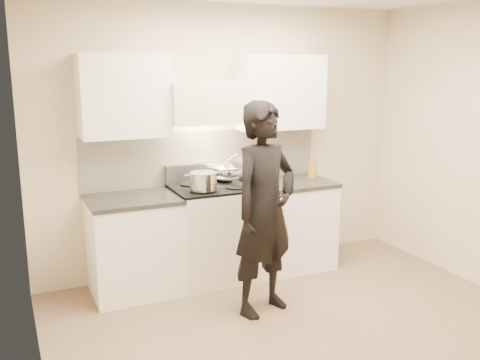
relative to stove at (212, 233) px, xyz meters
name	(u,v)px	position (x,y,z in m)	size (l,w,h in m)	color
ground_plane	(314,336)	(0.30, -1.42, -0.47)	(4.00, 4.00, 0.00)	#806650
room_shell	(288,130)	(0.24, -1.05, 1.12)	(4.04, 3.54, 2.70)	beige
stove	(212,233)	(0.00, 0.00, 0.00)	(0.76, 0.65, 0.96)	white
counter_right	(286,224)	(0.83, 0.00, -0.01)	(0.92, 0.67, 0.92)	white
counter_left	(134,245)	(-0.78, 0.00, -0.01)	(0.82, 0.67, 0.92)	white
wok	(226,170)	(0.20, 0.12, 0.59)	(0.40, 0.49, 0.32)	silver
stock_pot	(203,181)	(-0.14, -0.14, 0.57)	(0.35, 0.29, 0.17)	silver
utensil_crock	(250,171)	(0.48, 0.16, 0.55)	(0.13, 0.13, 0.35)	#9899A6
spice_jar	(276,175)	(0.77, 0.12, 0.50)	(0.05, 0.05, 0.11)	orange
oil_glass	(312,170)	(1.19, 0.08, 0.53)	(0.09, 0.09, 0.16)	#AD7C20
person	(265,209)	(0.15, -0.84, 0.44)	(0.67, 0.44, 1.82)	black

